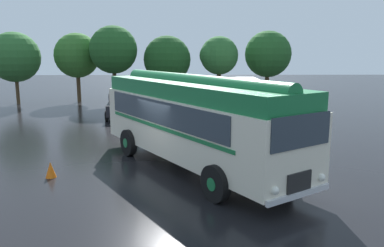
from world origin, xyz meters
name	(u,v)px	position (x,y,z in m)	size (l,w,h in m)	color
ground_plane	(169,167)	(0.00, 0.00, 0.00)	(120.00, 120.00, 0.00)	black
vintage_bus	(193,118)	(0.91, -0.09, 1.89)	(7.48, 9.82, 3.49)	silver
car_near_left	(122,104)	(-3.62, 11.35, 0.85)	(2.29, 4.36, 1.66)	black
car_mid_left	(164,103)	(-0.78, 11.78, 0.85)	(2.10, 4.27, 1.66)	#144C28
car_mid_right	(208,104)	(2.21, 11.52, 0.85)	(2.13, 4.29, 1.66)	#4C5156
box_van	(244,96)	(4.63, 11.50, 1.36)	(2.49, 5.84, 2.50)	silver
tree_far_left	(13,58)	(-13.51, 17.91, 3.82)	(4.12, 4.12, 5.96)	#4C3823
tree_left_of_centre	(77,55)	(-8.65, 19.43, 4.04)	(3.84, 3.84, 5.94)	#4C3823
tree_centre	(114,50)	(-5.23, 18.04, 4.51)	(3.95, 3.95, 6.47)	#4C3823
tree_right_of_centre	(168,60)	(-0.81, 18.33, 3.67)	(3.97, 3.97, 5.68)	#4C3823
tree_far_right	(218,56)	(3.39, 18.18, 4.01)	(3.28, 3.21, 5.63)	#4C3823
tree_extra_right	(268,54)	(7.85, 19.37, 4.11)	(4.02, 4.02, 6.15)	#4C3823
traffic_cone	(51,170)	(-4.04, -1.12, 0.28)	(0.36, 0.36, 0.55)	orange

